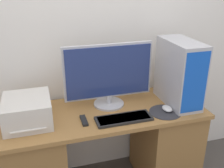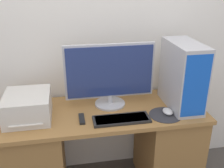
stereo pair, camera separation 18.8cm
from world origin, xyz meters
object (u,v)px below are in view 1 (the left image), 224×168
(remote_control, at_px, (84,120))
(printer, at_px, (27,111))
(monitor, at_px, (109,74))
(keyboard, at_px, (124,118))
(computer_tower, at_px, (179,73))
(mouse, at_px, (167,108))

(remote_control, bearing_deg, printer, 164.76)
(monitor, height_order, keyboard, monitor)
(keyboard, distance_m, computer_tower, 0.56)
(computer_tower, distance_m, printer, 1.14)
(mouse, relative_size, remote_control, 0.72)
(printer, bearing_deg, keyboard, -13.77)
(monitor, distance_m, printer, 0.63)
(monitor, bearing_deg, printer, -170.63)
(keyboard, bearing_deg, computer_tower, 15.84)
(mouse, xyz_separation_m, printer, (-0.99, 0.13, 0.07))
(keyboard, relative_size, printer, 1.12)
(monitor, height_order, mouse, monitor)
(keyboard, bearing_deg, monitor, 98.26)
(monitor, relative_size, remote_control, 4.90)
(monitor, relative_size, computer_tower, 1.36)
(monitor, xyz_separation_m, keyboard, (0.04, -0.25, -0.24))
(monitor, relative_size, mouse, 6.76)
(keyboard, bearing_deg, remote_control, 168.22)
(keyboard, xyz_separation_m, printer, (-0.64, 0.16, 0.08))
(mouse, bearing_deg, keyboard, -175.29)
(computer_tower, bearing_deg, monitor, 167.65)
(mouse, bearing_deg, remote_control, 177.45)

